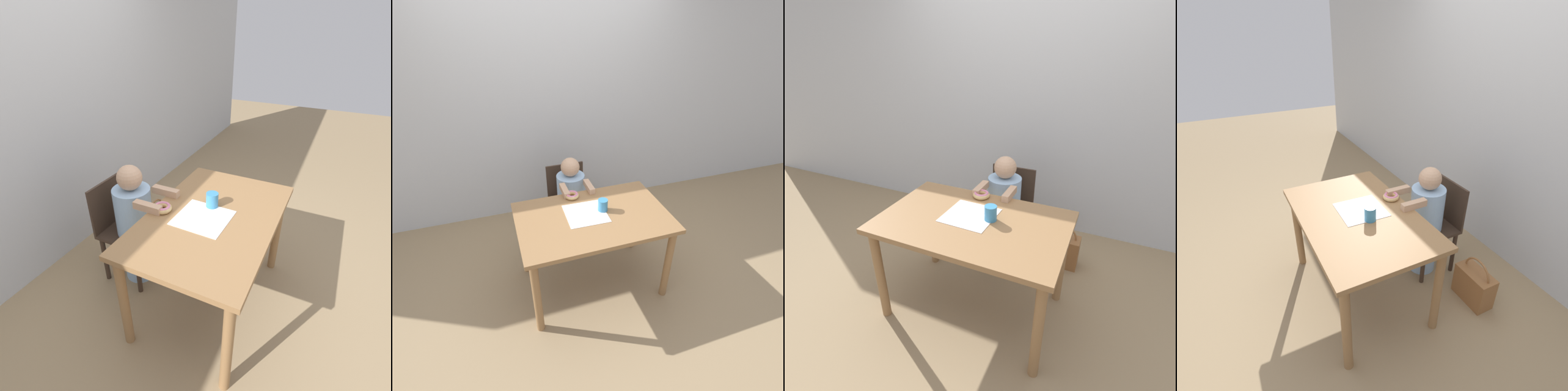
% 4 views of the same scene
% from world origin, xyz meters
% --- Properties ---
extents(ground_plane, '(12.00, 12.00, 0.00)m').
position_xyz_m(ground_plane, '(0.00, 0.00, 0.00)').
color(ground_plane, '#997F5B').
extents(wall_back, '(8.00, 0.05, 2.50)m').
position_xyz_m(wall_back, '(0.00, 1.36, 1.25)').
color(wall_back, silver).
rests_on(wall_back, ground_plane).
extents(dining_table, '(1.19, 0.77, 0.74)m').
position_xyz_m(dining_table, '(0.00, 0.00, 0.63)').
color(dining_table, olive).
rests_on(dining_table, ground_plane).
extents(chair, '(0.38, 0.37, 0.80)m').
position_xyz_m(chair, '(-0.01, 0.71, 0.42)').
color(chair, '#38281E').
rests_on(chair, ground_plane).
extents(child_figure, '(0.27, 0.44, 0.96)m').
position_xyz_m(child_figure, '(-0.01, 0.60, 0.48)').
color(child_figure, '#99BCE0').
rests_on(child_figure, ground_plane).
extents(donut, '(0.12, 0.12, 0.04)m').
position_xyz_m(donut, '(-0.08, 0.31, 0.76)').
color(donut, '#DBB270').
rests_on(donut, dining_table).
extents(napkin, '(0.33, 0.33, 0.00)m').
position_xyz_m(napkin, '(-0.04, 0.04, 0.74)').
color(napkin, white).
rests_on(napkin, dining_table).
extents(handbag, '(0.30, 0.15, 0.39)m').
position_xyz_m(handbag, '(0.47, 0.75, 0.14)').
color(handbag, brown).
rests_on(handbag, ground_plane).
extents(cup, '(0.08, 0.08, 0.10)m').
position_xyz_m(cup, '(0.10, 0.05, 0.79)').
color(cup, teal).
rests_on(cup, dining_table).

